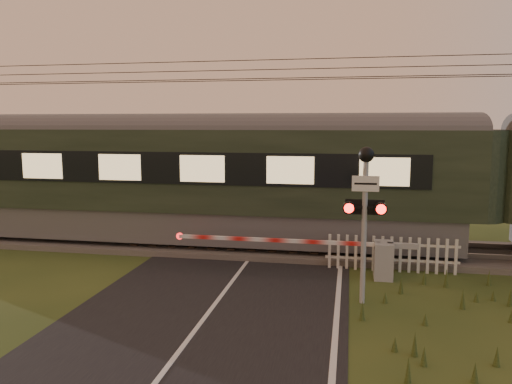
% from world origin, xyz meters
% --- Properties ---
extents(ground, '(160.00, 160.00, 0.00)m').
position_xyz_m(ground, '(0.00, 0.00, 0.00)').
color(ground, '#253A16').
rests_on(ground, ground).
extents(road, '(6.00, 140.00, 0.03)m').
position_xyz_m(road, '(0.02, -0.23, 0.01)').
color(road, black).
rests_on(road, ground).
extents(track_bed, '(140.00, 3.40, 0.39)m').
position_xyz_m(track_bed, '(0.00, 6.50, 0.07)').
color(track_bed, '#47423D').
rests_on(track_bed, ground).
extents(overhead_wires, '(120.00, 0.62, 0.62)m').
position_xyz_m(overhead_wires, '(0.00, 6.50, 5.72)').
color(overhead_wires, black).
rests_on(overhead_wires, ground).
extents(train, '(44.09, 3.04, 4.11)m').
position_xyz_m(train, '(7.20, 6.50, 2.34)').
color(train, '#5F5E63').
rests_on(train, ground).
extents(boom_gate, '(6.68, 0.75, 1.00)m').
position_xyz_m(boom_gate, '(3.53, 3.97, 0.55)').
color(boom_gate, gray).
rests_on(boom_gate, ground).
extents(crossing_signal, '(0.91, 0.36, 3.59)m').
position_xyz_m(crossing_signal, '(3.30, 1.93, 2.47)').
color(crossing_signal, gray).
rests_on(crossing_signal, ground).
extents(picket_fence, '(3.65, 0.08, 1.00)m').
position_xyz_m(picket_fence, '(4.14, 4.60, 0.50)').
color(picket_fence, silver).
rests_on(picket_fence, ground).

